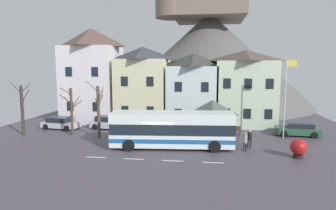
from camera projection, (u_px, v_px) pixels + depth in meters
ground_plane at (160, 149)px, 25.06m from camera, size 40.00×60.00×0.07m
townhouse_00 at (92, 75)px, 37.69m from camera, size 6.47×6.26×11.80m
townhouse_01 at (143, 85)px, 36.83m from camera, size 6.04×6.09×9.41m
townhouse_02 at (193, 89)px, 36.38m from camera, size 5.96×6.86×8.59m
townhouse_03 at (245, 88)px, 35.38m from camera, size 6.80×6.64×8.94m
hilltop_castle at (208, 55)px, 54.28m from camera, size 37.01×37.01×23.68m
transit_bus at (172, 130)px, 25.29m from camera, size 10.65×3.49×3.12m
bus_shelter at (212, 108)px, 27.91m from camera, size 3.60×3.60×3.85m
parked_car_00 at (109, 123)px, 33.22m from camera, size 4.20×2.24×1.44m
parked_car_01 at (61, 123)px, 33.24m from camera, size 4.32×2.35×1.33m
parked_car_02 at (298, 129)px, 29.87m from camera, size 4.33×2.13×1.35m
pedestrian_00 at (245, 141)px, 24.41m from camera, size 0.32×0.31×1.54m
pedestrian_01 at (250, 138)px, 25.30m from camera, size 0.39×0.36×1.58m
public_bench at (232, 130)px, 30.36m from camera, size 1.69×0.48×0.87m
flagpole at (286, 94)px, 28.49m from camera, size 0.95×0.10×7.64m
harbour_buoy at (298, 148)px, 22.53m from camera, size 1.25×1.25×1.50m
bare_tree_00 at (71, 110)px, 29.90m from camera, size 1.69×2.07×4.94m
bare_tree_01 at (22, 110)px, 29.91m from camera, size 2.20×0.77×5.34m
bare_tree_02 at (99, 110)px, 29.05m from camera, size 1.83×1.87×5.61m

